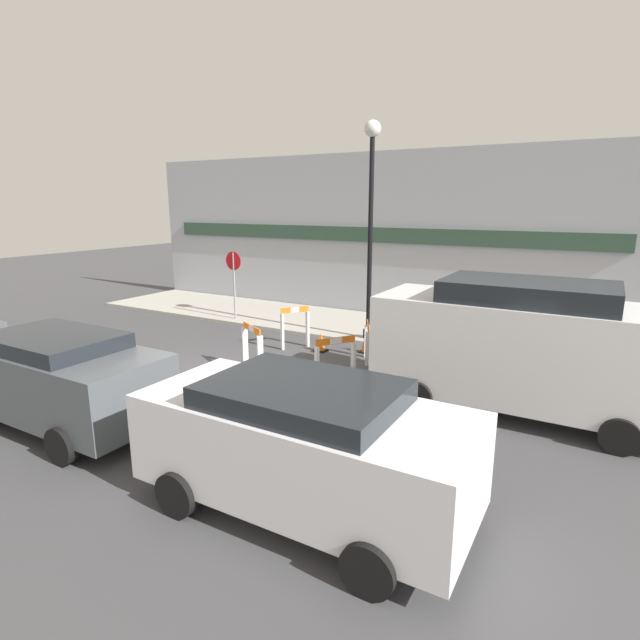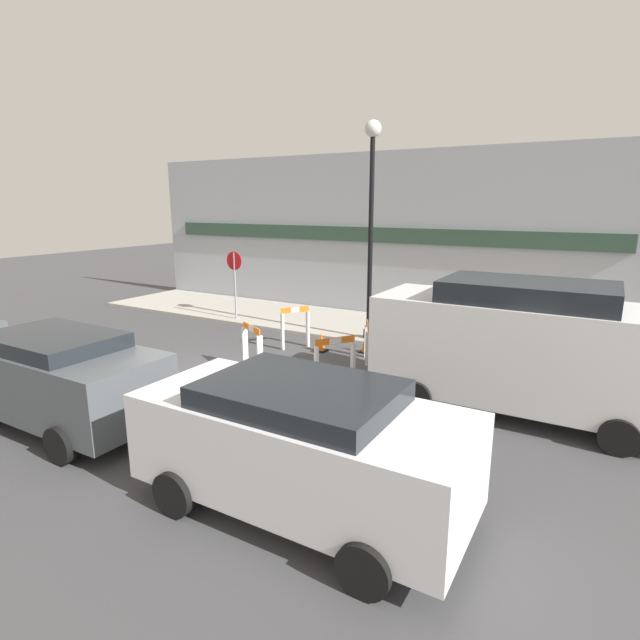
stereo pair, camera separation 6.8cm
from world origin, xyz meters
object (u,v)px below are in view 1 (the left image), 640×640
(parked_car_2, at_px, (304,440))
(work_van, at_px, (523,343))
(streetlamp_post, at_px, (371,204))
(person_pedestrian, at_px, (458,314))
(person_worker, at_px, (397,330))
(parked_car_1, at_px, (57,374))
(stop_sign, at_px, (234,274))

(parked_car_2, relative_size, work_van, 0.80)
(streetlamp_post, distance_m, person_pedestrian, 3.73)
(person_worker, relative_size, parked_car_1, 0.42)
(stop_sign, relative_size, person_worker, 1.26)
(person_worker, xyz_separation_m, parked_car_1, (-3.98, -5.88, 0.00))
(streetlamp_post, bearing_deg, work_van, -34.42)
(stop_sign, relative_size, parked_car_1, 0.53)
(person_worker, bearing_deg, work_van, 136.99)
(stop_sign, relative_size, person_pedestrian, 1.29)
(stop_sign, distance_m, person_pedestrian, 7.29)
(work_van, bearing_deg, stop_sign, 161.69)
(parked_car_1, xyz_separation_m, work_van, (6.91, 4.65, 0.41))
(person_pedestrian, distance_m, parked_car_2, 7.96)
(person_pedestrian, distance_m, work_van, 3.90)
(stop_sign, bearing_deg, parked_car_1, 106.63)
(parked_car_2, distance_m, work_van, 5.02)
(streetlamp_post, relative_size, parked_car_1, 1.40)
(streetlamp_post, distance_m, work_van, 6.00)
(person_worker, bearing_deg, parked_car_2, 80.06)
(streetlamp_post, height_order, work_van, streetlamp_post)
(person_pedestrian, relative_size, parked_car_2, 0.40)
(streetlamp_post, xyz_separation_m, person_worker, (1.57, -1.86, -2.88))
(person_worker, xyz_separation_m, parked_car_2, (1.08, -5.88, 0.03))
(person_pedestrian, bearing_deg, parked_car_1, 69.54)
(streetlamp_post, xyz_separation_m, person_pedestrian, (2.45, 0.21, -2.80))
(parked_car_1, relative_size, parked_car_2, 0.99)
(person_pedestrian, xyz_separation_m, work_van, (2.06, -3.30, 0.33))
(parked_car_1, bearing_deg, parked_car_2, 0.00)
(person_worker, distance_m, person_pedestrian, 2.25)
(person_worker, height_order, parked_car_2, person_worker)
(stop_sign, relative_size, work_van, 0.42)
(streetlamp_post, bearing_deg, parked_car_2, -71.10)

